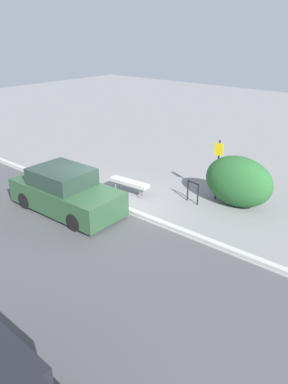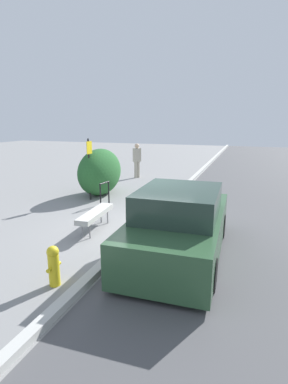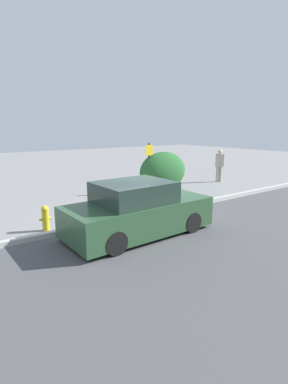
% 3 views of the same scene
% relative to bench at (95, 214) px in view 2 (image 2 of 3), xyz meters
% --- Properties ---
extents(ground_plane, '(60.00, 60.00, 0.00)m').
position_rel_bench_xyz_m(ground_plane, '(0.29, -1.19, -0.46)').
color(ground_plane, gray).
extents(curb, '(60.00, 0.20, 0.13)m').
position_rel_bench_xyz_m(curb, '(0.29, -1.19, -0.40)').
color(curb, '#B7B7B2').
rests_on(curb, ground_plane).
extents(bench, '(1.73, 0.50, 0.54)m').
position_rel_bench_xyz_m(bench, '(0.00, 0.00, 0.00)').
color(bench, gray).
rests_on(bench, ground_plane).
extents(bike_rack, '(0.55, 0.13, 0.83)m').
position_rel_bench_xyz_m(bike_rack, '(2.35, 0.91, 0.04)').
color(bike_rack, black).
rests_on(bike_rack, ground_plane).
extents(sign_post, '(0.36, 0.08, 2.30)m').
position_rel_bench_xyz_m(sign_post, '(2.83, 1.76, 0.92)').
color(sign_post, black).
rests_on(sign_post, ground_plane).
extents(fire_hydrant, '(0.36, 0.22, 0.77)m').
position_rel_bench_xyz_m(fire_hydrant, '(-2.78, -0.66, -0.06)').
color(fire_hydrant, gold).
rests_on(fire_hydrant, ground_plane).
extents(shrub_hedge, '(2.55, 1.42, 1.85)m').
position_rel_bench_xyz_m(shrub_hedge, '(3.69, 1.78, 0.46)').
color(shrub_hedge, '#28602D').
rests_on(shrub_hedge, ground_plane).
extents(pedestrian, '(0.46, 0.36, 1.79)m').
position_rel_bench_xyz_m(pedestrian, '(7.66, 1.71, 0.49)').
color(pedestrian, '#B7AD99').
rests_on(pedestrian, ground_plane).
extents(parked_car_near, '(4.27, 1.94, 1.54)m').
position_rel_bench_xyz_m(parked_car_near, '(-0.74, -2.50, 0.22)').
color(parked_car_near, black).
rests_on(parked_car_near, ground_plane).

